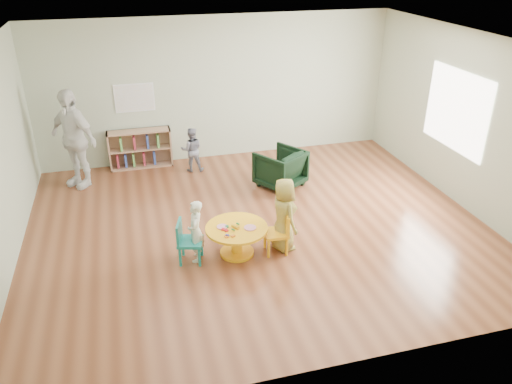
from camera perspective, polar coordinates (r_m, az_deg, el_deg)
The scene contains 11 objects.
room at distance 7.08m, azimuth 0.28°, elevation 9.44°, with size 7.10×7.00×2.80m.
activity_table at distance 7.03m, azimuth -2.22°, elevation -4.97°, with size 0.87×0.87×0.48m.
kid_chair_left at distance 6.93m, azimuth -7.90°, elevation -5.49°, with size 0.41×0.41×0.62m.
kid_chair_right at distance 7.07m, azimuth 2.65°, elevation -4.54°, with size 0.35×0.35×0.61m.
bookshelf at distance 10.05m, azimuth -13.16°, elevation 4.84°, with size 1.20×0.30×0.75m.
alphabet_poster at distance 9.86m, azimuth -13.72°, elevation 10.42°, with size 0.74×0.01×0.54m.
armchair at distance 8.99m, azimuth 2.79°, elevation 2.72°, with size 0.73×0.76×0.69m, color black.
child_left at distance 6.88m, azimuth -6.91°, elevation -4.48°, with size 0.33×0.22×0.91m, color white.
child_right at distance 7.05m, azimuth 3.20°, elevation -2.62°, with size 0.54×0.35×1.09m, color yellow.
toddler at distance 9.64m, azimuth -7.35°, elevation 4.81°, with size 0.42×0.33×0.87m, color #191E3F.
adult_caretaker at distance 9.38m, azimuth -20.16°, elevation 5.74°, with size 1.04×0.43×1.78m, color white.
Camera 1 is at (-1.78, -6.51, 4.00)m, focal length 35.00 mm.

